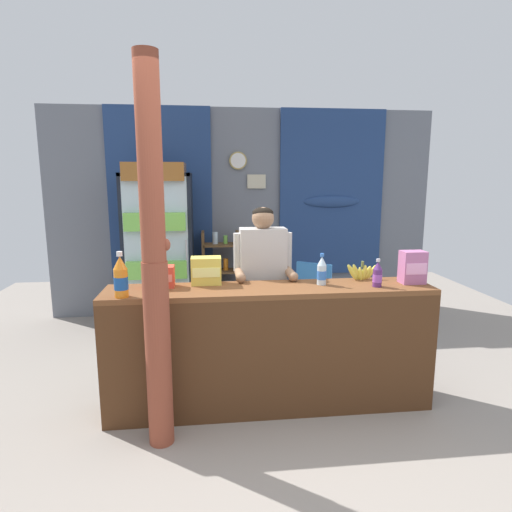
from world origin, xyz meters
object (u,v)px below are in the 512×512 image
(snack_box_wafer, at_px, (413,267))
(snack_box_instant_noodle, at_px, (206,271))
(bottle_shelf_rack, at_px, (221,273))
(soda_bottle_grape_soda, at_px, (377,275))
(snack_box_crackers, at_px, (159,277))
(plastic_lawn_chair, at_px, (317,292))
(shopkeeper, at_px, (263,274))
(drink_fridge, at_px, (159,240))
(stall_counter, at_px, (272,341))
(banana_bunch, at_px, (362,272))
(soda_bottle_water, at_px, (322,271))
(timber_post, at_px, (155,269))
(soda_bottle_orange_soda, at_px, (121,278))

(snack_box_wafer, distance_m, snack_box_instant_noodle, 1.64)
(bottle_shelf_rack, distance_m, soda_bottle_grape_soda, 2.62)
(snack_box_crackers, bearing_deg, snack_box_instant_noodle, 10.21)
(soda_bottle_grape_soda, bearing_deg, plastic_lawn_chair, 90.94)
(shopkeeper, height_order, snack_box_crackers, shopkeeper)
(drink_fridge, distance_m, shopkeeper, 1.82)
(stall_counter, bearing_deg, plastic_lawn_chair, 64.73)
(plastic_lawn_chair, distance_m, banana_bunch, 1.53)
(stall_counter, height_order, plastic_lawn_chair, stall_counter)
(soda_bottle_water, bearing_deg, snack_box_crackers, 177.25)
(plastic_lawn_chair, bearing_deg, timber_post, -129.02)
(timber_post, bearing_deg, shopkeeper, 45.68)
(soda_bottle_orange_soda, distance_m, banana_bunch, 1.90)
(timber_post, bearing_deg, soda_bottle_grape_soda, 11.28)
(drink_fridge, bearing_deg, shopkeeper, -55.08)
(timber_post, distance_m, plastic_lawn_chair, 2.66)
(stall_counter, height_order, timber_post, timber_post)
(soda_bottle_grape_soda, bearing_deg, stall_counter, -178.44)
(bottle_shelf_rack, bearing_deg, stall_counter, -82.30)
(drink_fridge, height_order, banana_bunch, drink_fridge)
(stall_counter, distance_m, soda_bottle_orange_soda, 1.21)
(soda_bottle_grape_soda, bearing_deg, soda_bottle_orange_soda, -177.59)
(drink_fridge, relative_size, snack_box_instant_noodle, 8.43)
(timber_post, height_order, soda_bottle_grape_soda, timber_post)
(snack_box_wafer, bearing_deg, stall_counter, -174.86)
(timber_post, distance_m, soda_bottle_orange_soda, 0.38)
(plastic_lawn_chair, distance_m, soda_bottle_orange_soda, 2.64)
(plastic_lawn_chair, xyz_separation_m, soda_bottle_orange_soda, (-1.88, -1.74, 0.63))
(plastic_lawn_chair, xyz_separation_m, banana_bunch, (-0.01, -1.42, 0.55))
(timber_post, bearing_deg, snack_box_wafer, 11.74)
(timber_post, height_order, snack_box_instant_noodle, timber_post)
(soda_bottle_water, xyz_separation_m, banana_bunch, (0.37, 0.12, -0.04))
(snack_box_wafer, bearing_deg, bottle_shelf_rack, 123.16)
(bottle_shelf_rack, bearing_deg, snack_box_instant_noodle, -94.79)
(stall_counter, xyz_separation_m, snack_box_instant_noodle, (-0.49, 0.26, 0.51))
(stall_counter, bearing_deg, drink_fridge, 117.33)
(plastic_lawn_chair, distance_m, snack_box_crackers, 2.29)
(plastic_lawn_chair, height_order, shopkeeper, shopkeeper)
(plastic_lawn_chair, height_order, soda_bottle_grape_soda, soda_bottle_grape_soda)
(stall_counter, bearing_deg, banana_bunch, 18.25)
(drink_fridge, distance_m, snack_box_wafer, 2.91)
(soda_bottle_grape_soda, bearing_deg, soda_bottle_water, 164.74)
(snack_box_wafer, height_order, banana_bunch, snack_box_wafer)
(timber_post, bearing_deg, soda_bottle_orange_soda, 137.22)
(plastic_lawn_chair, bearing_deg, shopkeeper, -124.61)
(snack_box_crackers, bearing_deg, stall_counter, -12.93)
(bottle_shelf_rack, relative_size, snack_box_wafer, 4.42)
(plastic_lawn_chair, height_order, banana_bunch, banana_bunch)
(stall_counter, distance_m, soda_bottle_water, 0.67)
(plastic_lawn_chair, relative_size, snack_box_crackers, 3.72)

